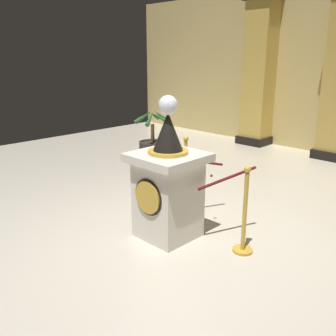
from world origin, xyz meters
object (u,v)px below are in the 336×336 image
at_px(pedestal_clock, 168,185).
at_px(stanchion_near, 244,223).
at_px(stanchion_far, 185,181).
at_px(potted_palm_left, 153,145).

xyz_separation_m(pedestal_clock, stanchion_near, (0.91, 0.33, -0.31)).
height_order(stanchion_near, stanchion_far, stanchion_far).
relative_size(stanchion_near, potted_palm_left, 0.94).
xyz_separation_m(pedestal_clock, potted_palm_left, (-2.85, 2.38, -0.37)).
distance_m(stanchion_near, stanchion_far, 1.59).
distance_m(stanchion_near, potted_palm_left, 4.28).
height_order(pedestal_clock, potted_palm_left, pedestal_clock).
bearing_deg(stanchion_far, stanchion_near, -22.35).
height_order(pedestal_clock, stanchion_far, pedestal_clock).
bearing_deg(potted_palm_left, stanchion_far, -32.23).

